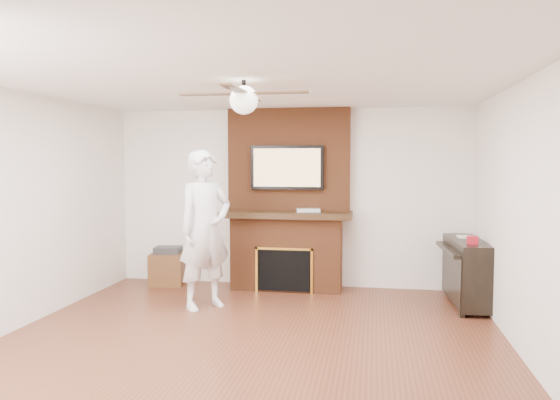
% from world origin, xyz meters
% --- Properties ---
extents(room_shell, '(5.36, 5.86, 2.86)m').
position_xyz_m(room_shell, '(0.00, 0.00, 1.25)').
color(room_shell, '#552919').
rests_on(room_shell, ground).
extents(fireplace, '(1.78, 0.64, 2.50)m').
position_xyz_m(fireplace, '(0.00, 2.55, 1.00)').
color(fireplace, brown).
rests_on(fireplace, ground).
extents(tv, '(1.00, 0.08, 0.60)m').
position_xyz_m(tv, '(0.00, 2.50, 1.68)').
color(tv, black).
rests_on(tv, fireplace).
extents(ceiling_fan, '(1.21, 1.21, 0.31)m').
position_xyz_m(ceiling_fan, '(-0.00, 0.00, 2.33)').
color(ceiling_fan, black).
rests_on(ceiling_fan, room_shell).
extents(person, '(0.81, 0.83, 1.90)m').
position_xyz_m(person, '(-0.81, 1.34, 0.95)').
color(person, silver).
rests_on(person, ground).
extents(side_table, '(0.53, 0.53, 0.54)m').
position_xyz_m(side_table, '(-1.73, 2.48, 0.25)').
color(side_table, '#543118').
rests_on(side_table, ground).
extents(piano, '(0.53, 1.25, 0.90)m').
position_xyz_m(piano, '(2.30, 2.00, 0.43)').
color(piano, black).
rests_on(piano, ground).
extents(cable_box, '(0.35, 0.25, 0.04)m').
position_xyz_m(cable_box, '(0.30, 2.45, 1.10)').
color(cable_box, silver).
rests_on(cable_box, fireplace).
extents(candle_orange, '(0.07, 0.07, 0.12)m').
position_xyz_m(candle_orange, '(-0.15, 2.34, 0.06)').
color(candle_orange, red).
rests_on(candle_orange, ground).
extents(candle_green, '(0.07, 0.07, 0.09)m').
position_xyz_m(candle_green, '(-0.01, 2.32, 0.04)').
color(candle_green, '#3F8B37').
rests_on(candle_green, ground).
extents(candle_cream, '(0.08, 0.08, 0.10)m').
position_xyz_m(candle_cream, '(0.06, 2.35, 0.05)').
color(candle_cream, '#F2E8C1').
rests_on(candle_cream, ground).
extents(candle_blue, '(0.06, 0.06, 0.07)m').
position_xyz_m(candle_blue, '(0.17, 2.37, 0.03)').
color(candle_blue, teal).
rests_on(candle_blue, ground).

